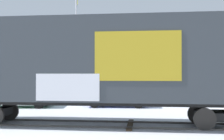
# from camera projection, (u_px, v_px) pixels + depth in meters

# --- Properties ---
(ground_plane) EXTENTS (260.00, 260.00, 0.00)m
(ground_plane) POSITION_uv_depth(u_px,v_px,m) (129.00, 125.00, 12.32)
(ground_plane) COLOR silver
(track) EXTENTS (60.01, 4.56, 0.08)m
(track) POSITION_uv_depth(u_px,v_px,m) (96.00, 124.00, 12.41)
(track) COLOR #4C4742
(track) RESTS_ON ground_plane
(freight_car) EXTENTS (15.55, 3.69, 4.95)m
(freight_car) POSITION_uv_depth(u_px,v_px,m) (98.00, 62.00, 12.44)
(freight_car) COLOR #33383D
(freight_car) RESTS_ON ground_plane
(flagpole) EXTENTS (0.22, 1.35, 10.02)m
(flagpole) POSITION_uv_depth(u_px,v_px,m) (76.00, 35.00, 25.96)
(flagpole) COLOR silver
(flagpole) RESTS_ON ground_plane
(hillside) EXTENTS (148.70, 30.53, 16.21)m
(hillside) POSITION_uv_depth(u_px,v_px,m) (129.00, 60.00, 71.72)
(hillside) COLOR slate
(hillside) RESTS_ON ground_plane
(parked_car_green) EXTENTS (4.38, 2.18, 1.56)m
(parked_car_green) POSITION_uv_depth(u_px,v_px,m) (21.00, 95.00, 19.08)
(parked_car_green) COLOR #1E5933
(parked_car_green) RESTS_ON ground_plane
(parked_car_blue) EXTENTS (4.39, 1.91, 1.54)m
(parked_car_blue) POSITION_uv_depth(u_px,v_px,m) (116.00, 95.00, 19.24)
(parked_car_blue) COLOR navy
(parked_car_blue) RESTS_ON ground_plane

